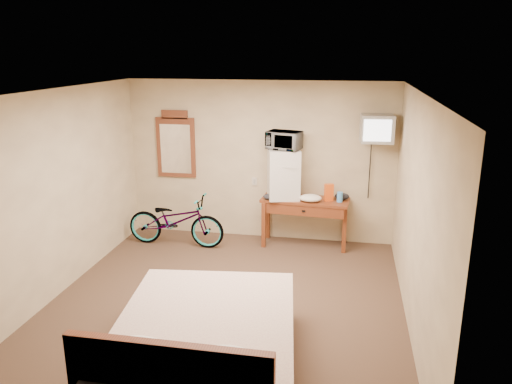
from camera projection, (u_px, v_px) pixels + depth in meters
The scene contains 13 objects.
room at pixel (224, 204), 5.66m from camera, with size 4.60×4.64×2.50m.
desk at pixel (305, 207), 7.59m from camera, with size 1.35×0.61×0.75m.
mini_fridge at pixel (284, 174), 7.54m from camera, with size 0.56×0.54×0.76m.
microwave at pixel (284, 140), 7.40m from camera, with size 0.49×0.33×0.27m, color silver.
snack_bag at pixel (329, 192), 7.47m from camera, with size 0.13×0.08×0.26m, color #D94E13.
blue_cup at pixel (340, 197), 7.42m from camera, with size 0.09×0.09×0.15m, color #469AEF.
cloth_cream at pixel (310, 198), 7.45m from camera, with size 0.34×0.26×0.11m, color silver.
cloth_dark_a at pixel (271, 197), 7.54m from camera, with size 0.23×0.18×0.09m, color black.
cloth_dark_b at pixel (342, 196), 7.55m from camera, with size 0.22×0.18×0.10m, color black.
crt_television at pixel (377, 129), 7.10m from camera, with size 0.48×0.58×0.40m.
wall_mirror at pixel (176, 145), 7.99m from camera, with size 0.64×0.04×1.08m.
bicycle at pixel (176, 220), 7.68m from camera, with size 0.54×1.53×0.80m, color black.
bed at pixel (203, 347), 4.61m from camera, with size 1.88×2.34×0.90m.
Camera 1 is at (1.35, -5.25, 2.94)m, focal length 35.00 mm.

